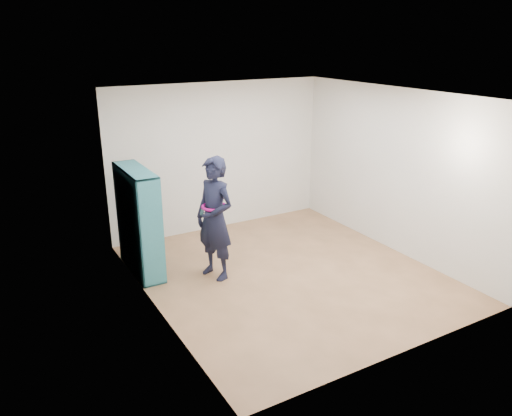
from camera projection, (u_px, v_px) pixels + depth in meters
floor at (288, 274)px, 7.37m from camera, size 4.50×4.50×0.00m
ceiling at (292, 95)px, 6.51m from camera, size 4.50×4.50×0.00m
wall_left at (151, 214)px, 6.00m from camera, size 0.02×4.50×2.60m
wall_right at (395, 171)px, 7.88m from camera, size 0.02×4.50×2.60m
wall_back at (219, 157)px, 8.78m from camera, size 4.00×0.02×2.60m
wall_front at (411, 246)px, 5.10m from camera, size 4.00×0.02×2.60m
bookshelf at (137, 223)px, 7.23m from camera, size 0.34×1.17×1.56m
person at (215, 219)px, 7.02m from camera, size 0.61×0.75×1.78m
smartphone at (202, 212)px, 6.93m from camera, size 0.04×0.09×0.12m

